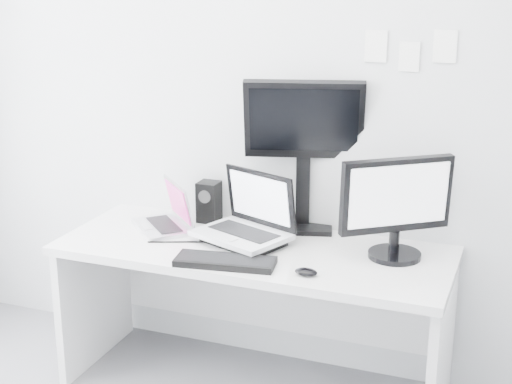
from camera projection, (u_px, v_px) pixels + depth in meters
The scene contains 12 objects.
back_wall at pixel (280, 100), 3.60m from camera, with size 3.60×3.60×0.00m, color silver.
desk at pixel (254, 319), 3.57m from camera, with size 1.80×0.70×0.73m, color silver.
macbook at pixel (161, 205), 3.66m from camera, with size 0.32×0.24×0.24m, color silver.
speaker at pixel (209, 202), 3.78m from camera, with size 0.10×0.10×0.20m, color black.
dell_laptop at pixel (241, 209), 3.45m from camera, with size 0.41×0.32×0.34m, color silver.
rear_monitor at pixel (303, 154), 3.59m from camera, with size 0.56×0.20×0.76m, color black.
samsung_monitor at pixel (397, 207), 3.28m from camera, with size 0.51×0.23×0.47m, color black.
keyboard at pixel (225, 262), 3.26m from camera, with size 0.43×0.15×0.03m, color black.
mouse at pixel (306, 272), 3.14m from camera, with size 0.10×0.06×0.03m, color black.
wall_note_0 at pixel (376, 46), 3.36m from camera, with size 0.10×0.00×0.14m, color white.
wall_note_1 at pixel (409, 57), 3.32m from camera, with size 0.09×0.00×0.13m, color white.
wall_note_2 at pixel (445, 46), 3.26m from camera, with size 0.10×0.00×0.14m, color white.
Camera 1 is at (1.17, -1.78, 1.98)m, focal length 53.28 mm.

